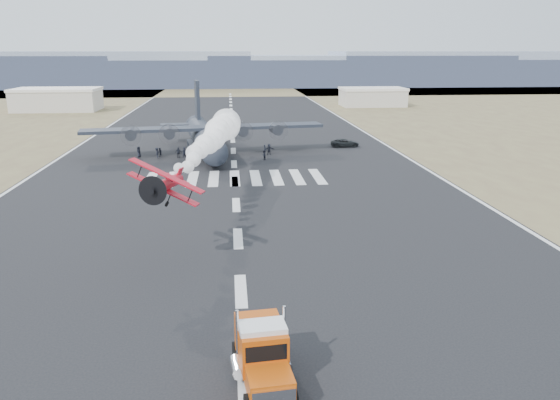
{
  "coord_description": "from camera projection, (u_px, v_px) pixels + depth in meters",
  "views": [
    {
      "loc": [
        -0.53,
        -26.4,
        17.76
      ],
      "look_at": [
        4.05,
        23.23,
        4.0
      ],
      "focal_mm": 35.0,
      "sensor_mm": 36.0,
      "label": 1
    }
  ],
  "objects": [
    {
      "name": "runway_markings",
      "position": [
        234.0,
        164.0,
        87.7
      ],
      "size": [
        60.0,
        260.0,
        0.01
      ],
      "primitive_type": null,
      "color": "silver",
      "rests_on": "ground"
    },
    {
      "name": "hangar_left",
      "position": [
        57.0,
        99.0,
        163.78
      ],
      "size": [
        24.5,
        14.5,
        6.7
      ],
      "color": "#B0AA9D",
      "rests_on": "ground"
    },
    {
      "name": "crew_d",
      "position": [
        179.0,
        153.0,
        92.41
      ],
      "size": [
        1.15,
        0.71,
        1.85
      ],
      "primitive_type": "imported",
      "rotation": [
        0.0,
        0.0,
        2.99
      ],
      "color": "black",
      "rests_on": "ground"
    },
    {
      "name": "crew_a",
      "position": [
        265.0,
        150.0,
        94.97
      ],
      "size": [
        0.58,
        0.7,
        1.83
      ],
      "primitive_type": "imported",
      "rotation": [
        0.0,
        0.0,
        1.62
      ],
      "color": "black",
      "rests_on": "ground"
    },
    {
      "name": "scrub_far",
      "position": [
        230.0,
        90.0,
        250.88
      ],
      "size": [
        500.0,
        80.0,
        0.0
      ],
      "primitive_type": "cube",
      "color": "brown",
      "rests_on": "ground"
    },
    {
      "name": "crew_g",
      "position": [
        184.0,
        153.0,
        92.4
      ],
      "size": [
        0.88,
        0.88,
        1.87
      ],
      "primitive_type": "imported",
      "rotation": [
        0.0,
        0.0,
        3.91
      ],
      "color": "black",
      "rests_on": "ground"
    },
    {
      "name": "ground",
      "position": [
        246.0,
        383.0,
        30.11
      ],
      "size": [
        500.0,
        500.0,
        0.0
      ],
      "primitive_type": "plane",
      "color": "black",
      "rests_on": "ground"
    },
    {
      "name": "ridge_seg_e",
      "position": [
        355.0,
        70.0,
        283.44
      ],
      "size": [
        150.0,
        50.0,
        15.0
      ],
      "primitive_type": "cube",
      "color": "gray",
      "rests_on": "ground"
    },
    {
      "name": "aerobatic_biplane",
      "position": [
        166.0,
        184.0,
        45.44
      ],
      "size": [
        6.27,
        6.09,
        3.96
      ],
      "rotation": [
        0.0,
        0.4,
        -0.14
      ],
      "color": "red"
    },
    {
      "name": "semi_truck",
      "position": [
        262.0,
        354.0,
        29.69
      ],
      "size": [
        3.33,
        8.12,
        3.59
      ],
      "rotation": [
        0.0,
        0.0,
        0.1
      ],
      "color": "black",
      "rests_on": "ground"
    },
    {
      "name": "ridge_seg_c",
      "position": [
        99.0,
        69.0,
        271.65
      ],
      "size": [
        150.0,
        50.0,
        17.0
      ],
      "primitive_type": "cube",
      "color": "gray",
      "rests_on": "ground"
    },
    {
      "name": "ridge_seg_d",
      "position": [
        229.0,
        73.0,
        277.94
      ],
      "size": [
        150.0,
        50.0,
        13.0
      ],
      "primitive_type": "cube",
      "color": "gray",
      "rests_on": "ground"
    },
    {
      "name": "hangar_right",
      "position": [
        372.0,
        97.0,
        177.36
      ],
      "size": [
        20.5,
        12.5,
        5.9
      ],
      "color": "#B0AA9D",
      "rests_on": "ground"
    },
    {
      "name": "crew_h",
      "position": [
        160.0,
        152.0,
        93.42
      ],
      "size": [
        0.85,
        0.89,
        1.57
      ],
      "primitive_type": "imported",
      "rotation": [
        0.0,
        0.0,
        5.4
      ],
      "color": "black",
      "rests_on": "ground"
    },
    {
      "name": "transport_aircraft",
      "position": [
        204.0,
        135.0,
        96.82
      ],
      "size": [
        41.74,
        34.24,
        12.05
      ],
      "rotation": [
        0.0,
        0.0,
        0.14
      ],
      "color": "#1E242D",
      "rests_on": "ground"
    },
    {
      "name": "ridge_seg_f",
      "position": [
        475.0,
        68.0,
        288.93
      ],
      "size": [
        150.0,
        50.0,
        17.0
      ],
      "primitive_type": "cube",
      "color": "gray",
      "rests_on": "ground"
    },
    {
      "name": "smoke_trail",
      "position": [
        220.0,
        131.0,
        73.69
      ],
      "size": [
        7.18,
        35.71,
        4.2
      ],
      "rotation": [
        0.0,
        0.0,
        -0.14
      ],
      "color": "white"
    },
    {
      "name": "crew_c",
      "position": [
        157.0,
        153.0,
        92.45
      ],
      "size": [
        0.68,
        1.2,
        1.77
      ],
      "primitive_type": "imported",
      "rotation": [
        0.0,
        0.0,
        4.58
      ],
      "color": "black",
      "rests_on": "ground"
    },
    {
      "name": "crew_e",
      "position": [
        139.0,
        152.0,
        93.06
      ],
      "size": [
        0.93,
        1.05,
        1.84
      ],
      "primitive_type": "imported",
      "rotation": [
        0.0,
        0.0,
        4.18
      ],
      "color": "black",
      "rests_on": "ground"
    },
    {
      "name": "crew_f",
      "position": [
        269.0,
        149.0,
        95.37
      ],
      "size": [
        1.82,
        1.09,
        1.86
      ],
      "primitive_type": "imported",
      "rotation": [
        0.0,
        0.0,
        0.33
      ],
      "color": "black",
      "rests_on": "ground"
    },
    {
      "name": "support_vehicle",
      "position": [
        345.0,
        143.0,
        103.14
      ],
      "size": [
        5.42,
        2.72,
        1.47
      ],
      "primitive_type": "imported",
      "rotation": [
        0.0,
        0.0,
        1.62
      ],
      "color": "black",
      "rests_on": "ground"
    },
    {
      "name": "crew_b",
      "position": [
        264.0,
        155.0,
        90.99
      ],
      "size": [
        0.86,
        0.92,
        1.62
      ],
      "primitive_type": "imported",
      "rotation": [
        0.0,
        0.0,
        4.08
      ],
      "color": "black",
      "rests_on": "ground"
    }
  ]
}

